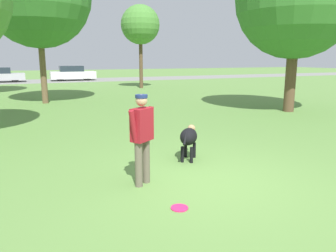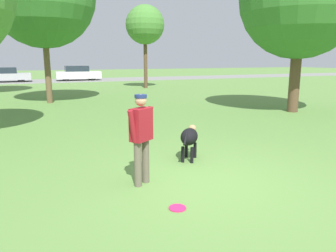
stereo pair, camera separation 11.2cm
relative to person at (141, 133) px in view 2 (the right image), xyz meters
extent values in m
plane|color=#608C42|center=(1.11, -0.36, -0.93)|extent=(120.00, 120.00, 0.00)
cube|color=gray|center=(1.11, 28.79, -0.92)|extent=(120.00, 6.00, 0.01)
cylinder|color=#665B4C|center=(0.09, 0.06, -0.53)|extent=(0.18, 0.18, 0.79)
cylinder|color=#665B4C|center=(-0.09, -0.06, -0.53)|extent=(0.18, 0.18, 0.79)
cube|color=maroon|center=(0.00, 0.00, 0.14)|extent=(0.45, 0.41, 0.56)
cylinder|color=maroon|center=(0.19, 0.13, 0.14)|extent=(0.22, 0.19, 0.57)
cylinder|color=maroon|center=(-0.19, -0.13, 0.14)|extent=(0.22, 0.19, 0.57)
sphere|color=tan|center=(0.00, 0.00, 0.56)|extent=(0.28, 0.28, 0.20)
cylinder|color=navy|center=(0.00, 0.00, 0.63)|extent=(0.29, 0.29, 0.05)
ellipsoid|color=black|center=(1.38, 0.95, -0.41)|extent=(0.67, 0.72, 0.36)
ellipsoid|color=tan|center=(1.48, 1.09, -0.47)|extent=(0.32, 0.31, 0.20)
sphere|color=tan|center=(1.60, 1.25, -0.31)|extent=(0.25, 0.25, 0.18)
cylinder|color=black|center=(1.41, 1.17, -0.76)|extent=(0.10, 0.10, 0.34)
cylinder|color=black|center=(1.57, 1.05, -0.76)|extent=(0.10, 0.10, 0.34)
cylinder|color=black|center=(1.18, 0.85, -0.76)|extent=(0.10, 0.10, 0.34)
cylinder|color=black|center=(1.34, 0.73, -0.76)|extent=(0.10, 0.10, 0.34)
cylinder|color=black|center=(1.12, 0.61, -0.35)|extent=(0.20, 0.25, 0.24)
cylinder|color=#E52366|center=(0.18, -1.12, -0.92)|extent=(0.26, 0.26, 0.02)
torus|color=#E52366|center=(0.18, -1.12, -0.92)|extent=(0.26, 0.26, 0.02)
cylinder|color=brown|center=(8.22, 5.23, 0.43)|extent=(0.43, 0.43, 2.72)
cylinder|color=brown|center=(6.12, 18.04, 0.82)|extent=(0.26, 0.26, 3.49)
sphere|color=#4C8938|center=(6.12, 18.04, 3.61)|extent=(2.78, 2.78, 2.78)
cylinder|color=brown|center=(-0.94, 11.95, 0.69)|extent=(0.29, 0.29, 3.24)
cube|color=#B7B7BC|center=(-3.96, 28.62, -0.41)|extent=(4.41, 1.95, 0.59)
cube|color=#232D38|center=(-4.09, 28.61, 0.15)|extent=(2.32, 1.62, 0.54)
cylinder|color=black|center=(-2.69, 29.44, -0.61)|extent=(0.65, 0.23, 0.64)
cylinder|color=black|center=(-2.63, 27.90, -0.61)|extent=(0.65, 0.23, 0.64)
cube|color=white|center=(2.59, 28.55, -0.38)|extent=(4.29, 1.72, 0.69)
cube|color=#232D38|center=(2.46, 28.55, 0.24)|extent=(2.23, 1.47, 0.55)
cylinder|color=black|center=(3.88, 29.27, -0.64)|extent=(0.57, 0.20, 0.57)
cylinder|color=black|center=(3.87, 27.81, -0.64)|extent=(0.57, 0.20, 0.57)
cylinder|color=black|center=(1.31, 29.28, -0.64)|extent=(0.57, 0.20, 0.57)
cylinder|color=black|center=(1.30, 27.82, -0.64)|extent=(0.57, 0.20, 0.57)
camera|label=1|loc=(-1.75, -5.16, 1.25)|focal=35.00mm
camera|label=2|loc=(-1.65, -5.21, 1.25)|focal=35.00mm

